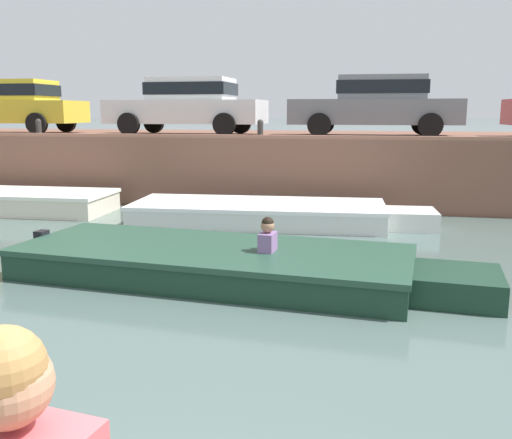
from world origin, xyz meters
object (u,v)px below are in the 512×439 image
object	(u,v)px
boat_moored_central_white	(270,214)
car_left_inner_white	(188,104)
car_leftmost_yellow	(11,104)
mooring_bollard_west	(39,127)
car_centre_grey	(377,103)
mooring_bollard_mid	(260,128)
motorboat_passing	(229,263)
boat_moored_west_cream	(3,201)

from	to	relation	value
boat_moored_central_white	car_left_inner_white	distance (m)	5.40
car_leftmost_yellow	mooring_bollard_west	xyz separation A→B (m)	(2.01, -1.86, -0.61)
car_leftmost_yellow	mooring_bollard_west	world-z (taller)	car_leftmost_yellow
car_centre_grey	mooring_bollard_west	distance (m)	8.87
mooring_bollard_west	mooring_bollard_mid	bearing A→B (deg)	0.00
car_centre_grey	mooring_bollard_west	world-z (taller)	car_centre_grey
motorboat_passing	car_left_inner_white	world-z (taller)	car_left_inner_white
car_leftmost_yellow	mooring_bollard_west	bearing A→B (deg)	-42.86
boat_moored_central_white	mooring_bollard_west	bearing A→B (deg)	163.10
boat_moored_central_white	mooring_bollard_mid	bearing A→B (deg)	106.64
car_leftmost_yellow	car_left_inner_white	bearing A→B (deg)	-0.04
mooring_bollard_mid	car_centre_grey	bearing A→B (deg)	34.17
boat_moored_central_white	car_leftmost_yellow	distance (m)	9.62
car_centre_grey	car_left_inner_white	bearing A→B (deg)	-179.97
boat_moored_west_cream	car_centre_grey	world-z (taller)	car_centre_grey
car_leftmost_yellow	car_left_inner_white	size ratio (longest dim) A/B	0.99
car_left_inner_white	boat_moored_west_cream	bearing A→B (deg)	-135.16
car_leftmost_yellow	mooring_bollard_mid	world-z (taller)	car_leftmost_yellow
motorboat_passing	car_leftmost_yellow	xyz separation A→B (m)	(-8.62, 7.90, 2.34)
mooring_bollard_west	mooring_bollard_mid	xyz separation A→B (m)	(5.91, 0.00, 0.00)
boat_moored_central_white	car_centre_grey	bearing A→B (deg)	60.71
car_centre_grey	boat_moored_central_white	bearing A→B (deg)	-119.29
boat_moored_west_cream	car_left_inner_white	distance (m)	5.52
boat_moored_west_cream	car_left_inner_white	world-z (taller)	car_left_inner_white
car_left_inner_white	car_centre_grey	world-z (taller)	same
boat_moored_central_white	motorboat_passing	distance (m)	4.06
mooring_bollard_west	motorboat_passing	bearing A→B (deg)	-42.38
car_left_inner_white	car_leftmost_yellow	bearing A→B (deg)	179.96
boat_moored_west_cream	mooring_bollard_west	xyz separation A→B (m)	(0.04, 1.67, 1.71)
car_leftmost_yellow	boat_moored_central_white	bearing A→B (deg)	-24.28
boat_moored_central_white	motorboat_passing	world-z (taller)	motorboat_passing
boat_moored_west_cream	car_left_inner_white	xyz separation A→B (m)	(3.55, 3.53, 2.32)
mooring_bollard_west	car_left_inner_white	bearing A→B (deg)	27.93
car_left_inner_white	mooring_bollard_west	xyz separation A→B (m)	(-3.50, -1.86, -0.61)
car_left_inner_white	boat_moored_central_white	bearing A→B (deg)	-52.01
boat_moored_west_cream	mooring_bollard_west	size ratio (longest dim) A/B	12.88
motorboat_passing	mooring_bollard_west	distance (m)	9.12
car_leftmost_yellow	car_centre_grey	distance (m)	10.65
car_centre_grey	mooring_bollard_mid	bearing A→B (deg)	-145.83
boat_moored_west_cream	car_left_inner_white	size ratio (longest dim) A/B	1.31
boat_moored_west_cream	car_leftmost_yellow	bearing A→B (deg)	119.03
boat_moored_central_white	car_left_inner_white	bearing A→B (deg)	127.99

